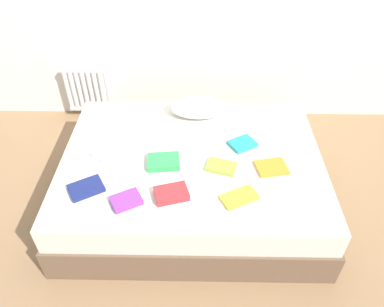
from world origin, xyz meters
name	(u,v)px	position (x,y,z in m)	size (l,w,h in m)	color
ground_plane	(192,200)	(0.00, 0.00, 0.00)	(8.00, 8.00, 0.00)	#93704C
bed	(192,179)	(0.00, 0.00, 0.25)	(2.00, 1.50, 0.50)	brown
radiator	(88,90)	(-1.10, 1.20, 0.34)	(0.46, 0.04, 0.49)	white
pillow	(199,107)	(0.05, 0.54, 0.58)	(0.49, 0.28, 0.16)	white
textbook_orange	(272,167)	(0.58, -0.13, 0.51)	(0.22, 0.17, 0.02)	orange
textbook_white	(108,151)	(-0.64, 0.02, 0.52)	(0.23, 0.14, 0.04)	white
textbook_green	(164,162)	(-0.21, -0.10, 0.52)	(0.23, 0.17, 0.05)	green
textbook_red	(171,194)	(-0.13, -0.41, 0.52)	(0.22, 0.15, 0.05)	red
textbook_teal	(242,144)	(0.39, 0.13, 0.51)	(0.19, 0.15, 0.03)	teal
textbook_yellow	(239,197)	(0.32, -0.43, 0.51)	(0.25, 0.13, 0.02)	yellow
textbook_purple	(126,200)	(-0.42, -0.48, 0.52)	(0.19, 0.14, 0.04)	purple
textbook_lime	(221,167)	(0.22, -0.13, 0.51)	(0.21, 0.14, 0.03)	#8CC638
textbook_navy	(86,188)	(-0.72, -0.36, 0.52)	(0.23, 0.16, 0.03)	navy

